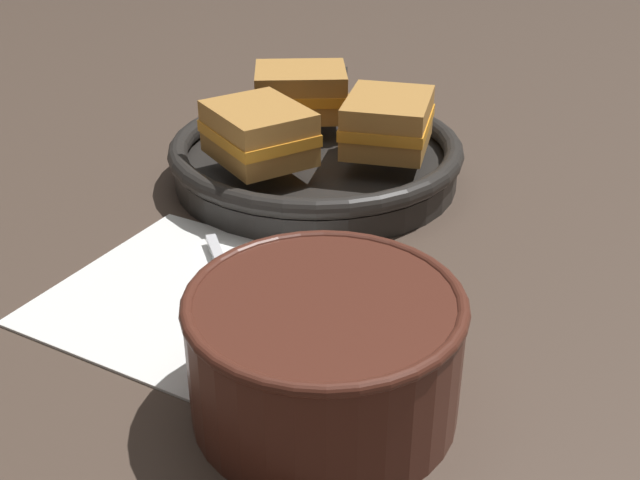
{
  "coord_description": "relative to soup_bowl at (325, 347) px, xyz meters",
  "views": [
    {
      "loc": [
        0.28,
        -0.4,
        0.31
      ],
      "look_at": [
        0.01,
        0.02,
        0.04
      ],
      "focal_mm": 45.0,
      "sensor_mm": 36.0,
      "label": 1
    }
  ],
  "objects": [
    {
      "name": "ground_plane",
      "position": [
        -0.08,
        0.09,
        -0.04
      ],
      "size": [
        4.0,
        4.0,
        0.0
      ],
      "primitive_type": "plane",
      "color": "#47382D"
    },
    {
      "name": "sandwich_near_right",
      "position": [
        -0.2,
        0.2,
        0.02
      ],
      "size": [
        0.11,
        0.1,
        0.05
      ],
      "rotation": [
        0.0,
        0.0,
        5.86
      ],
      "color": "#B27A38",
      "rests_on": "skillet"
    },
    {
      "name": "skillet",
      "position": [
        -0.18,
        0.27,
        -0.02
      ],
      "size": [
        0.27,
        0.36,
        0.04
      ],
      "color": "black",
      "rests_on": "ground_plane"
    },
    {
      "name": "sandwich_far_left",
      "position": [
        -0.12,
        0.28,
        0.02
      ],
      "size": [
        0.1,
        0.11,
        0.05
      ],
      "rotation": [
        0.0,
        0.0,
        8.2
      ],
      "color": "#B27A38",
      "rests_on": "skillet"
    },
    {
      "name": "spoon",
      "position": [
        -0.1,
        0.04,
        -0.04
      ],
      "size": [
        0.14,
        0.12,
        0.01
      ],
      "rotation": [
        0.0,
        0.0,
        -0.68
      ],
      "color": "silver",
      "rests_on": "napkin"
    },
    {
      "name": "sandwich_near_left",
      "position": [
        -0.23,
        0.31,
        0.02
      ],
      "size": [
        0.12,
        0.11,
        0.05
      ],
      "rotation": [
        0.0,
        0.0,
        3.77
      ],
      "color": "#B27A38",
      "rests_on": "skillet"
    },
    {
      "name": "napkin",
      "position": [
        -0.13,
        0.05,
        -0.04
      ],
      "size": [
        0.23,
        0.2,
        0.0
      ],
      "color": "white",
      "rests_on": "ground_plane"
    },
    {
      "name": "soup_bowl",
      "position": [
        0.0,
        0.0,
        0.0
      ],
      "size": [
        0.16,
        0.16,
        0.08
      ],
      "color": "#4C2319",
      "rests_on": "ground_plane"
    }
  ]
}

